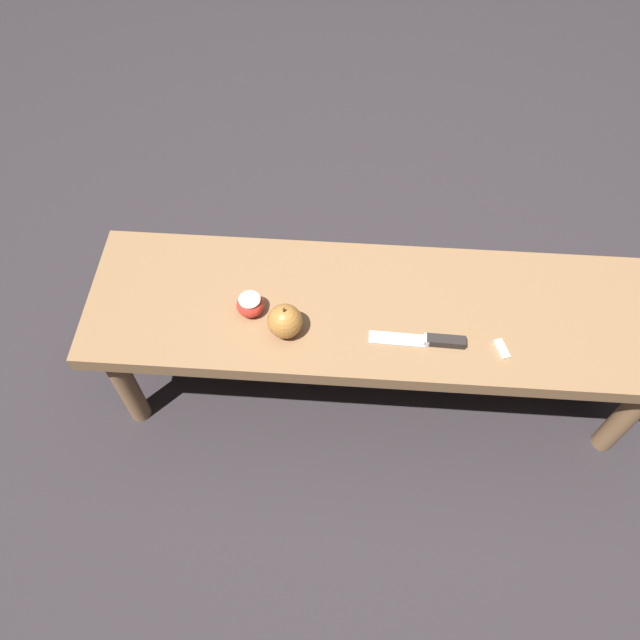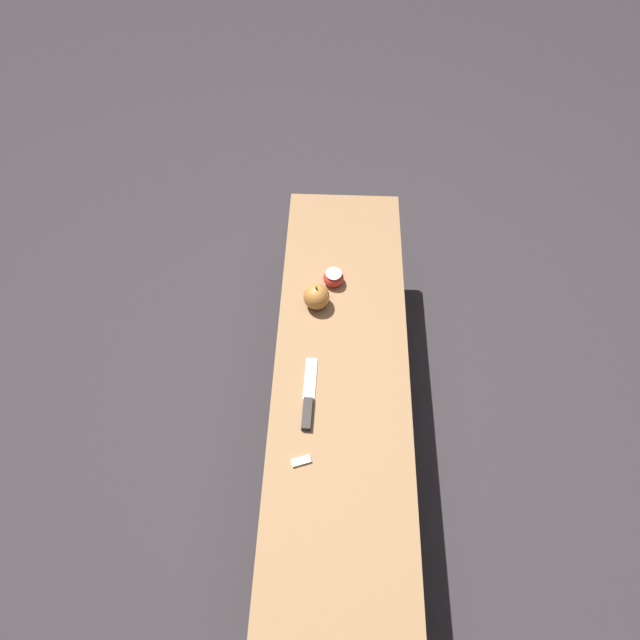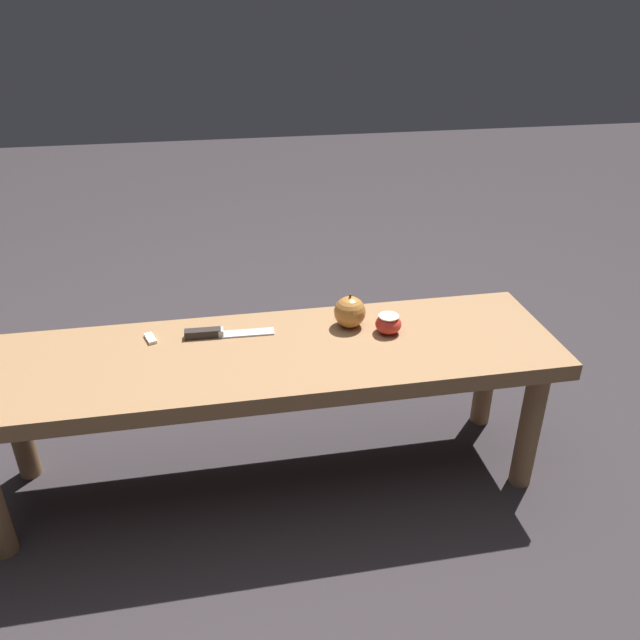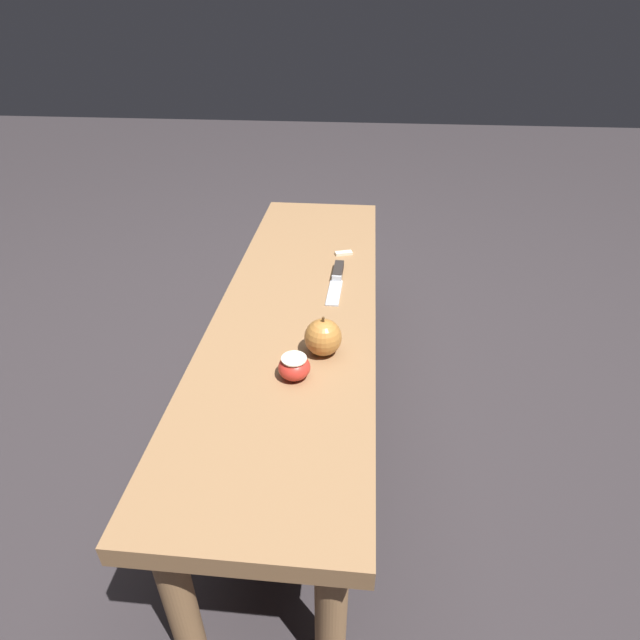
{
  "view_description": "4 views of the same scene",
  "coord_description": "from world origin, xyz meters",
  "px_view_note": "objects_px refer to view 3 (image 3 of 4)",
  "views": [
    {
      "loc": [
        0.08,
        0.82,
        1.56
      ],
      "look_at": [
        0.13,
        0.07,
        0.41
      ],
      "focal_mm": 35.0,
      "sensor_mm": 36.0,
      "label": 1
    },
    {
      "loc": [
        -0.64,
        0.04,
        1.62
      ],
      "look_at": [
        0.13,
        0.07,
        0.41
      ],
      "focal_mm": 28.0,
      "sensor_mm": 36.0,
      "label": 2
    },
    {
      "loc": [
        -0.1,
        -1.23,
        1.13
      ],
      "look_at": [
        0.13,
        0.07,
        0.41
      ],
      "focal_mm": 35.0,
      "sensor_mm": 36.0,
      "label": 3
    },
    {
      "loc": [
        1.04,
        0.15,
        1.01
      ],
      "look_at": [
        0.13,
        0.07,
        0.41
      ],
      "focal_mm": 28.0,
      "sensor_mm": 36.0,
      "label": 4
    }
  ],
  "objects_px": {
    "wooden_bench": "(268,369)",
    "knife": "(216,333)",
    "apple_whole": "(350,312)",
    "apple_cut": "(388,324)"
  },
  "relations": [
    {
      "from": "wooden_bench",
      "to": "apple_whole",
      "type": "xyz_separation_m",
      "value": [
        0.21,
        0.08,
        0.09
      ]
    },
    {
      "from": "knife",
      "to": "apple_whole",
      "type": "distance_m",
      "value": 0.33
    },
    {
      "from": "knife",
      "to": "apple_whole",
      "type": "relative_size",
      "value": 2.43
    },
    {
      "from": "wooden_bench",
      "to": "apple_cut",
      "type": "relative_size",
      "value": 21.61
    },
    {
      "from": "wooden_bench",
      "to": "knife",
      "type": "distance_m",
      "value": 0.15
    },
    {
      "from": "knife",
      "to": "apple_cut",
      "type": "xyz_separation_m",
      "value": [
        0.41,
        -0.06,
        0.02
      ]
    },
    {
      "from": "knife",
      "to": "apple_cut",
      "type": "bearing_deg",
      "value": -6.25
    },
    {
      "from": "knife",
      "to": "apple_cut",
      "type": "height_order",
      "value": "apple_cut"
    },
    {
      "from": "wooden_bench",
      "to": "apple_whole",
      "type": "bearing_deg",
      "value": 20.46
    },
    {
      "from": "knife",
      "to": "apple_cut",
      "type": "distance_m",
      "value": 0.41
    }
  ]
}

